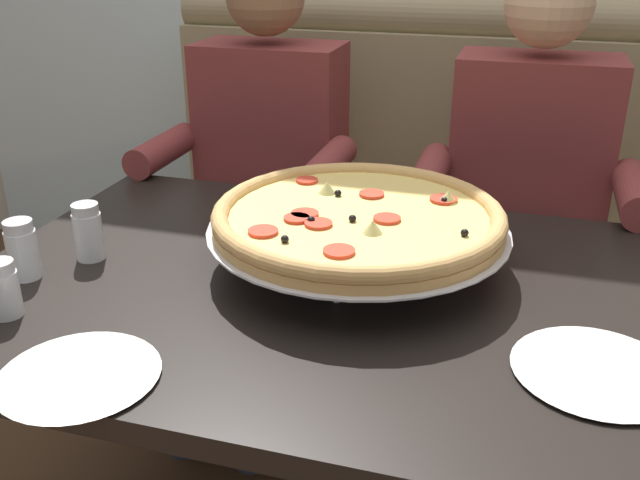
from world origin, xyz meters
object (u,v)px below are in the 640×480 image
(shaker_pepper_flakes, at_px, (23,254))
(shaker_oregano, at_px, (89,235))
(plate_near_left, at_px, (79,372))
(plate_near_right, at_px, (597,367))
(diner_right, at_px, (526,189))
(shaker_parmesan, at_px, (4,293))
(pizza, at_px, (358,219))
(diner_left, at_px, (259,164))
(booth_bench, at_px, (399,244))
(dining_table, at_px, (314,321))

(shaker_pepper_flakes, bearing_deg, shaker_oregano, 56.66)
(plate_near_left, bearing_deg, plate_near_right, 17.32)
(shaker_oregano, xyz_separation_m, plate_near_right, (0.92, -0.13, -0.04))
(shaker_oregano, distance_m, shaker_pepper_flakes, 0.12)
(plate_near_right, bearing_deg, diner_right, 98.32)
(plate_near_right, bearing_deg, shaker_parmesan, -173.90)
(pizza, distance_m, plate_near_left, 0.56)
(diner_left, height_order, diner_right, same)
(booth_bench, xyz_separation_m, dining_table, (0.00, -0.92, 0.24))
(dining_table, height_order, pizza, pizza)
(diner_left, height_order, plate_near_left, diner_left)
(booth_bench, relative_size, dining_table, 1.26)
(shaker_parmesan, height_order, plate_near_left, shaker_parmesan)
(dining_table, height_order, plate_near_left, plate_near_left)
(dining_table, bearing_deg, shaker_pepper_flakes, -165.40)
(diner_left, xyz_separation_m, shaker_oregano, (-0.08, -0.68, 0.06))
(diner_right, xyz_separation_m, plate_near_left, (-0.59, -1.04, 0.02))
(dining_table, xyz_separation_m, pizza, (0.06, 0.09, 0.18))
(shaker_oregano, relative_size, plate_near_right, 0.46)
(dining_table, relative_size, shaker_parmesan, 12.86)
(diner_right, distance_m, plate_near_right, 0.82)
(plate_near_right, bearing_deg, shaker_pepper_flakes, 178.34)
(diner_left, distance_m, shaker_parmesan, 0.92)
(pizza, distance_m, shaker_parmesan, 0.62)
(diner_left, relative_size, diner_right, 1.00)
(booth_bench, bearing_deg, dining_table, -90.00)
(dining_table, height_order, shaker_pepper_flakes, shaker_pepper_flakes)
(shaker_oregano, height_order, plate_near_right, shaker_oregano)
(pizza, bearing_deg, shaker_oregano, -167.07)
(dining_table, distance_m, diner_left, 0.75)
(booth_bench, distance_m, diner_right, 0.54)
(shaker_pepper_flakes, height_order, plate_near_right, shaker_pepper_flakes)
(shaker_pepper_flakes, bearing_deg, diner_left, 78.98)
(dining_table, xyz_separation_m, shaker_parmesan, (-0.45, -0.26, 0.13))
(diner_right, xyz_separation_m, shaker_pepper_flakes, (-0.87, -0.79, 0.06))
(diner_left, bearing_deg, shaker_pepper_flakes, -101.02)
(diner_right, bearing_deg, shaker_parmesan, -131.44)
(shaker_pepper_flakes, bearing_deg, plate_near_right, -1.66)
(pizza, height_order, shaker_parmesan, pizza)
(shaker_pepper_flakes, relative_size, plate_near_right, 0.46)
(booth_bench, relative_size, shaker_pepper_flakes, 14.27)
(booth_bench, height_order, shaker_pepper_flakes, booth_bench)
(pizza, xyz_separation_m, plate_near_left, (-0.29, -0.47, -0.09))
(shaker_parmesan, height_order, plate_near_right, shaker_parmesan)
(pizza, xyz_separation_m, shaker_pepper_flakes, (-0.57, -0.22, -0.05))
(shaker_pepper_flakes, bearing_deg, pizza, 21.04)
(pizza, height_order, shaker_oregano, pizza)
(diner_right, bearing_deg, diner_left, 180.00)
(shaker_pepper_flakes, relative_size, shaker_parmesan, 1.13)
(booth_bench, distance_m, shaker_parmesan, 1.31)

